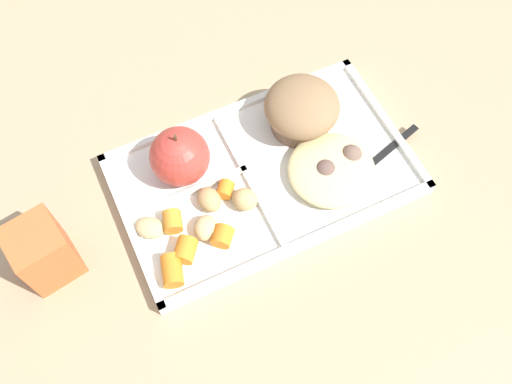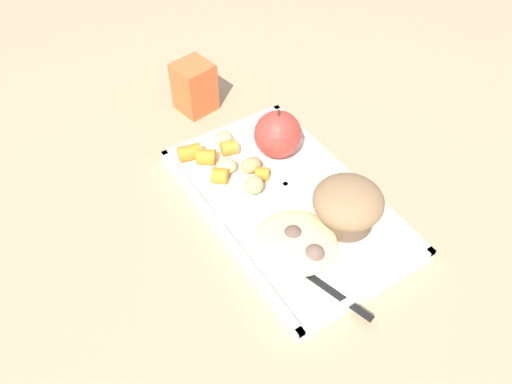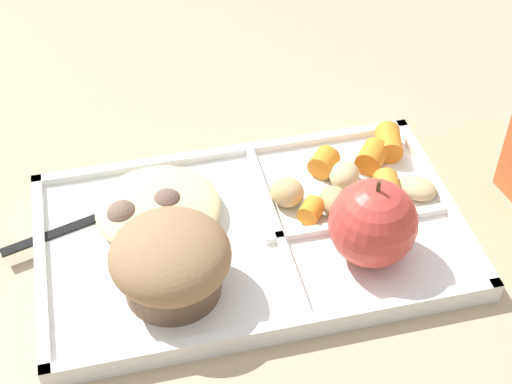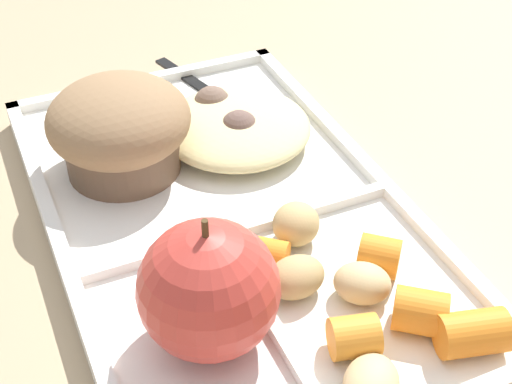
{
  "view_description": "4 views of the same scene",
  "coord_description": "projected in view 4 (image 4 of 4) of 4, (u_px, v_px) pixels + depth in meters",
  "views": [
    {
      "loc": [
        -0.16,
        -0.32,
        0.67
      ],
      "look_at": [
        -0.03,
        -0.04,
        0.06
      ],
      "focal_mm": 39.54,
      "sensor_mm": 36.0,
      "label": 1
    },
    {
      "loc": [
        0.4,
        -0.31,
        0.58
      ],
      "look_at": [
        -0.03,
        -0.04,
        0.03
      ],
      "focal_mm": 35.09,
      "sensor_mm": 36.0,
      "label": 2
    },
    {
      "loc": [
        0.11,
        0.48,
        0.53
      ],
      "look_at": [
        -0.01,
        -0.02,
        0.04
      ],
      "focal_mm": 54.57,
      "sensor_mm": 36.0,
      "label": 3
    },
    {
      "loc": [
        -0.35,
        0.14,
        0.33
      ],
      "look_at": [
        -0.01,
        -0.02,
        0.03
      ],
      "focal_mm": 51.37,
      "sensor_mm": 36.0,
      "label": 4
    }
  ],
  "objects": [
    {
      "name": "carrot_slice_large",
      "position": [
        379.0,
        256.0,
        0.44
      ],
      "size": [
        0.03,
        0.03,
        0.02
      ],
      "primitive_type": "cylinder",
      "rotation": [
        0.0,
        1.57,
        0.86
      ],
      "color": "orange",
      "rests_on": "lunch_tray"
    },
    {
      "name": "egg_noodle_pile",
      "position": [
        236.0,
        127.0,
        0.56
      ],
      "size": [
        0.12,
        0.11,
        0.02
      ],
      "primitive_type": "ellipsoid",
      "color": "beige",
      "rests_on": "lunch_tray"
    },
    {
      "name": "ground",
      "position": [
        228.0,
        228.0,
        0.5
      ],
      "size": [
        6.0,
        6.0,
        0.0
      ],
      "primitive_type": "plane",
      "color": "tan"
    },
    {
      "name": "potato_chunk_wedge",
      "position": [
        296.0,
        277.0,
        0.43
      ],
      "size": [
        0.03,
        0.04,
        0.02
      ],
      "primitive_type": "ellipsoid",
      "rotation": [
        0.0,
        0.0,
        4.83
      ],
      "color": "tan",
      "rests_on": "lunch_tray"
    },
    {
      "name": "lunch_tray",
      "position": [
        228.0,
        221.0,
        0.5
      ],
      "size": [
        0.38,
        0.23,
        0.02
      ],
      "color": "white",
      "rests_on": "ground"
    },
    {
      "name": "plastic_fork",
      "position": [
        219.0,
        99.0,
        0.61
      ],
      "size": [
        0.15,
        0.06,
        0.0
      ],
      "color": "black",
      "rests_on": "lunch_tray"
    },
    {
      "name": "green_apple",
      "position": [
        209.0,
        290.0,
        0.39
      ],
      "size": [
        0.08,
        0.08,
        0.09
      ],
      "color": "#C63D33",
      "rests_on": "lunch_tray"
    },
    {
      "name": "meatball_side",
      "position": [
        239.0,
        130.0,
        0.55
      ],
      "size": [
        0.03,
        0.03,
        0.03
      ],
      "primitive_type": "sphere",
      "color": "brown",
      "rests_on": "lunch_tray"
    },
    {
      "name": "meatball_center",
      "position": [
        212.0,
        105.0,
        0.58
      ],
      "size": [
        0.03,
        0.03,
        0.03
      ],
      "primitive_type": "sphere",
      "color": "#755B4C",
      "rests_on": "lunch_tray"
    },
    {
      "name": "potato_chunk_corner",
      "position": [
        371.0,
        384.0,
        0.38
      ],
      "size": [
        0.05,
        0.05,
        0.02
      ],
      "primitive_type": "ellipsoid",
      "rotation": [
        0.0,
        0.0,
        5.52
      ],
      "color": "tan",
      "rests_on": "lunch_tray"
    },
    {
      "name": "carrot_slice_near_corner",
      "position": [
        420.0,
        312.0,
        0.41
      ],
      "size": [
        0.04,
        0.04,
        0.03
      ],
      "primitive_type": "cylinder",
      "rotation": [
        0.0,
        1.57,
        4.05
      ],
      "color": "orange",
      "rests_on": "lunch_tray"
    },
    {
      "name": "potato_chunk_large",
      "position": [
        362.0,
        283.0,
        0.43
      ],
      "size": [
        0.04,
        0.04,
        0.02
      ],
      "primitive_type": "ellipsoid",
      "rotation": [
        0.0,
        0.0,
        4.12
      ],
      "color": "tan",
      "rests_on": "lunch_tray"
    },
    {
      "name": "potato_chunk_golden",
      "position": [
        296.0,
        224.0,
        0.47
      ],
      "size": [
        0.04,
        0.04,
        0.03
      ],
      "primitive_type": "ellipsoid",
      "rotation": [
        0.0,
        0.0,
        0.77
      ],
      "color": "tan",
      "rests_on": "lunch_tray"
    },
    {
      "name": "carrot_slice_edge",
      "position": [
        472.0,
        333.0,
        0.4
      ],
      "size": [
        0.03,
        0.04,
        0.03
      ],
      "primitive_type": "cylinder",
      "rotation": [
        0.0,
        1.57,
        1.32
      ],
      "color": "orange",
      "rests_on": "lunch_tray"
    },
    {
      "name": "carrot_slice_center",
      "position": [
        271.0,
        255.0,
        0.45
      ],
      "size": [
        0.03,
        0.03,
        0.02
      ],
      "primitive_type": "cylinder",
      "rotation": [
        0.0,
        1.57,
        4.02
      ],
      "color": "orange",
      "rests_on": "lunch_tray"
    },
    {
      "name": "bran_muffin",
      "position": [
        120.0,
        128.0,
        0.51
      ],
      "size": [
        0.1,
        0.1,
        0.07
      ],
      "color": "brown",
      "rests_on": "lunch_tray"
    },
    {
      "name": "carrot_slice_back",
      "position": [
        354.0,
        337.0,
        0.4
      ],
      "size": [
        0.03,
        0.03,
        0.02
      ],
      "primitive_type": "cylinder",
      "rotation": [
        0.0,
        1.57,
        1.32
      ],
      "color": "orange",
      "rests_on": "lunch_tray"
    }
  ]
}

